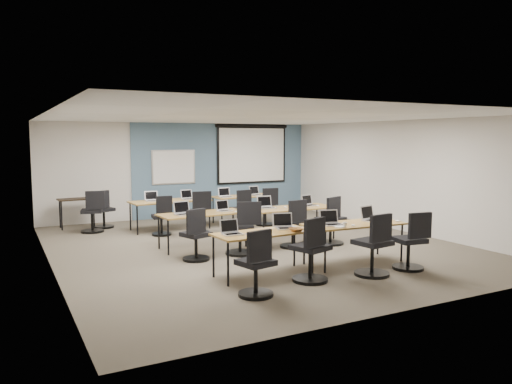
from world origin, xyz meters
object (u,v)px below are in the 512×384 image
task_chair_7 (331,225)px  laptop_9 (188,197)px  laptop_2 (332,221)px  utility_table (77,202)px  laptop_1 (285,225)px  laptop_8 (152,199)px  laptop_11 (256,193)px  task_chair_5 (242,232)px  laptop_10 (225,195)px  training_table_front_right (354,226)px  laptop_7 (309,203)px  task_chair_9 (199,216)px  task_chair_11 (267,210)px  laptop_4 (183,211)px  whiteboard (174,167)px  training_table_front_left (264,235)px  task_chair_6 (294,228)px  laptop_0 (231,231)px  training_table_back_right (244,197)px  training_table_mid_left (203,215)px  task_chair_4 (196,239)px  task_chair_8 (162,219)px  spare_chair_a (103,213)px  laptop_6 (266,205)px  training_table_mid_right (292,209)px  task_chair_3 (411,246)px  training_table_back_left (170,202)px  task_chair_1 (311,255)px  task_chair_0 (257,269)px  task_chair_10 (243,213)px  projector_screen (252,151)px  laptop_3 (370,217)px  laptop_5 (224,208)px

task_chair_7 → laptop_9: task_chair_7 is taller
laptop_2 → utility_table: bearing=132.4°
laptop_1 → laptop_8: (-0.97, 4.74, -0.00)m
laptop_11 → task_chair_7: bearing=-102.1°
laptop_2 → task_chair_5: task_chair_5 is taller
laptop_10 → training_table_front_right: bearing=-85.0°
laptop_7 → laptop_9: size_ratio=1.02×
task_chair_9 → task_chair_11: bearing=14.0°
laptop_4 → whiteboard: bearing=65.0°
whiteboard → training_table_front_left: whiteboard is taller
task_chair_5 → task_chair_6: bearing=24.6°
training_table_front_right → laptop_1: (-1.38, 0.12, 0.11)m
laptop_0 → laptop_1: laptop_1 is taller
laptop_8 → training_table_back_right: bearing=6.8°
laptop_4 → laptop_0: bearing=-99.6°
task_chair_7 → whiteboard: bearing=88.4°
training_table_mid_left → task_chair_4: task_chair_4 is taller
task_chair_8 → spare_chair_a: (-1.03, 1.63, 0.01)m
task_chair_8 → task_chair_5: bearing=-66.1°
laptop_8 → laptop_6: bearing=-44.9°
laptop_0 → spare_chair_a: same height
training_table_front_right → training_table_mid_right: (0.11, 2.31, 0.00)m
task_chair_3 → task_chair_9: (-2.06, 4.77, 0.01)m
training_table_mid_left → training_table_back_left: bearing=84.7°
task_chair_1 → laptop_9: bearing=73.3°
task_chair_0 → task_chair_3: size_ratio=0.98×
training_table_mid_left → task_chair_6: bearing=-31.7°
laptop_9 → training_table_mid_left: bearing=-113.1°
task_chair_8 → laptop_9: (0.88, 0.69, 0.40)m
laptop_1 → training_table_mid_right: bearing=72.9°
training_table_back_left → task_chair_4: (-0.57, -3.33, -0.28)m
task_chair_9 → laptop_11: task_chair_9 is taller
training_table_front_left → task_chair_10: size_ratio=1.67×
laptop_1 → laptop_2: 0.92m
laptop_0 → task_chair_5: bearing=57.9°
task_chair_11 → laptop_2: bearing=-92.4°
projector_screen → laptop_7: 4.37m
training_table_front_left → task_chair_4: size_ratio=1.69×
utility_table → task_chair_8: bearing=-54.8°
utility_table → spare_chair_a: (0.59, -0.36, -0.25)m
laptop_3 → task_chair_11: laptop_3 is taller
laptop_4 → laptop_11: (2.88, 2.37, -0.00)m
task_chair_4 → laptop_5: (1.02, 1.03, 0.38)m
whiteboard → laptop_7: (1.83, -4.19, -0.66)m
task_chair_3 → laptop_5: 3.93m
training_table_front_right → training_table_back_right: size_ratio=1.09×
laptop_3 → task_chair_1: bearing=-171.0°
training_table_front_left → laptop_0: size_ratio=5.35×
task_chair_11 → utility_table: (-4.44, 1.91, 0.24)m
task_chair_11 → training_table_mid_left: bearing=-134.1°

